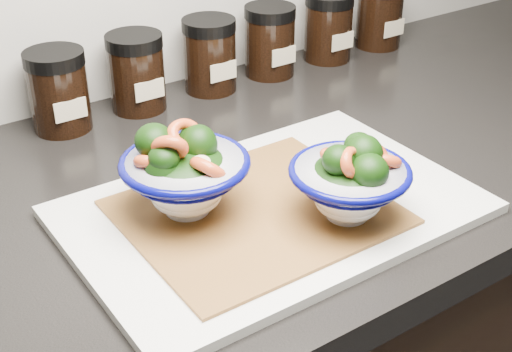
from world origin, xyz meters
TOP-DOWN VIEW (x-y plane):
  - countertop at (0.00, 1.45)m, footprint 3.50×0.60m
  - cutting_board at (-0.10, 1.35)m, footprint 0.45×0.30m
  - bamboo_mat at (-0.13, 1.34)m, footprint 0.28×0.24m
  - bowl_left at (-0.19, 1.39)m, footprint 0.14×0.14m
  - bowl_right at (-0.05, 1.28)m, footprint 0.13×0.13m
  - spice_jar_a at (-0.22, 1.69)m, footprint 0.08×0.08m
  - spice_jar_b at (-0.10, 1.69)m, footprint 0.08×0.08m
  - spice_jar_c at (0.02, 1.69)m, footprint 0.08×0.08m
  - spice_jar_d at (0.14, 1.69)m, footprint 0.08×0.08m
  - spice_jar_e at (0.26, 1.69)m, footprint 0.08×0.08m
  - spice_jar_f at (0.38, 1.69)m, footprint 0.08×0.08m

SIDE VIEW (x-z plane):
  - countertop at x=0.00m, z-range 0.86..0.90m
  - cutting_board at x=-0.10m, z-range 0.90..0.91m
  - bamboo_mat at x=-0.13m, z-range 0.91..0.92m
  - spice_jar_a at x=-0.22m, z-range 0.90..1.01m
  - spice_jar_b at x=-0.10m, z-range 0.90..1.01m
  - spice_jar_c at x=0.02m, z-range 0.90..1.01m
  - spice_jar_d at x=0.14m, z-range 0.90..1.01m
  - spice_jar_e at x=0.26m, z-range 0.90..1.01m
  - spice_jar_f at x=0.38m, z-range 0.90..1.01m
  - bowl_right at x=-0.05m, z-range 0.91..1.01m
  - bowl_left at x=-0.19m, z-range 0.91..1.02m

